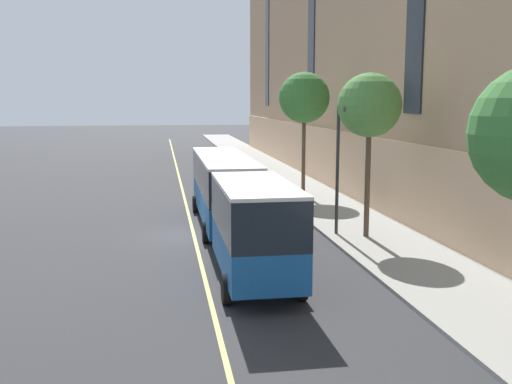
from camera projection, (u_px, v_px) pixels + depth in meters
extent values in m
plane|color=#303033|center=(188.00, 236.00, 29.07)|extent=(260.00, 260.00, 0.00)
cube|color=#9E9B93|center=(346.00, 217.00, 33.38)|extent=(4.80, 160.00, 0.15)
cube|color=#E5B68D|center=(409.00, 186.00, 30.49)|extent=(0.14, 110.00, 4.40)
cube|color=#19569E|center=(224.00, 202.00, 31.17)|extent=(2.52, 11.78, 1.33)
cube|color=black|center=(224.00, 174.00, 30.94)|extent=(2.54, 11.78, 1.63)
cube|color=silver|center=(223.00, 157.00, 30.81)|extent=(2.55, 11.78, 0.12)
cube|color=#19232D|center=(213.00, 165.00, 36.74)|extent=(2.28, 0.09, 1.22)
cube|color=orange|center=(213.00, 152.00, 36.63)|extent=(1.73, 0.07, 0.28)
cube|color=black|center=(213.00, 195.00, 37.04)|extent=(2.43, 0.13, 0.24)
cube|color=white|center=(199.00, 191.00, 36.87)|extent=(0.28, 0.06, 0.18)
cube|color=white|center=(227.00, 191.00, 37.14)|extent=(0.28, 0.06, 0.18)
cylinder|color=#595651|center=(240.00, 208.00, 24.82)|extent=(2.36, 1.01, 2.35)
cube|color=#19569E|center=(255.00, 250.00, 21.21)|extent=(2.50, 6.67, 1.33)
cube|color=black|center=(255.00, 209.00, 20.98)|extent=(2.51, 6.67, 1.63)
cube|color=silver|center=(255.00, 185.00, 20.85)|extent=(2.53, 6.67, 0.12)
cylinder|color=black|center=(195.00, 204.00, 35.11)|extent=(0.30, 1.00, 1.00)
cylinder|color=black|center=(237.00, 203.00, 35.50)|extent=(0.30, 1.00, 1.00)
cylinder|color=black|center=(206.00, 232.00, 27.65)|extent=(0.30, 1.00, 1.00)
cylinder|color=black|center=(258.00, 230.00, 28.04)|extent=(0.30, 1.00, 1.00)
cylinder|color=black|center=(227.00, 289.00, 19.34)|extent=(0.30, 1.00, 1.00)
cylinder|color=black|center=(301.00, 285.00, 19.74)|extent=(0.30, 1.00, 1.00)
cube|color=silver|center=(277.00, 203.00, 34.76)|extent=(1.91, 4.72, 0.64)
cube|color=#232D38|center=(278.00, 193.00, 34.44)|extent=(1.64, 2.14, 0.56)
cube|color=silver|center=(278.00, 188.00, 34.39)|extent=(1.60, 2.04, 0.04)
cylinder|color=black|center=(258.00, 204.00, 36.06)|extent=(0.23, 0.64, 0.64)
cylinder|color=black|center=(286.00, 203.00, 36.37)|extent=(0.23, 0.64, 0.64)
cylinder|color=black|center=(267.00, 213.00, 33.24)|extent=(0.23, 0.64, 0.64)
cylinder|color=black|center=(298.00, 212.00, 33.55)|extent=(0.23, 0.64, 0.64)
cube|color=#4C4C51|center=(241.00, 172.00, 49.27)|extent=(1.81, 4.77, 0.64)
cube|color=#232D38|center=(241.00, 165.00, 48.95)|extent=(1.54, 2.16, 0.56)
cube|color=#4C4C51|center=(241.00, 162.00, 48.90)|extent=(1.51, 2.07, 0.04)
cylinder|color=black|center=(228.00, 174.00, 50.59)|extent=(0.23, 0.64, 0.64)
cylinder|color=black|center=(248.00, 174.00, 50.89)|extent=(0.23, 0.64, 0.64)
cylinder|color=black|center=(233.00, 179.00, 47.74)|extent=(0.23, 0.64, 0.64)
cylinder|color=black|center=(254.00, 178.00, 48.04)|extent=(0.23, 0.64, 0.64)
cube|color=#BCAD89|center=(255.00, 184.00, 42.49)|extent=(1.83, 4.21, 0.64)
cube|color=#232D38|center=(255.00, 176.00, 42.19)|extent=(1.60, 1.90, 0.56)
cube|color=#BCAD89|center=(255.00, 172.00, 42.15)|extent=(1.56, 1.82, 0.04)
cylinder|color=black|center=(240.00, 186.00, 43.66)|extent=(0.22, 0.64, 0.64)
cylinder|color=black|center=(264.00, 186.00, 43.95)|extent=(0.22, 0.64, 0.64)
cylinder|color=black|center=(245.00, 191.00, 41.12)|extent=(0.22, 0.64, 0.64)
cylinder|color=black|center=(270.00, 191.00, 41.41)|extent=(0.22, 0.64, 0.64)
cube|color=black|center=(232.00, 164.00, 55.97)|extent=(1.85, 4.59, 0.64)
cube|color=#232D38|center=(233.00, 158.00, 55.66)|extent=(1.58, 2.08, 0.56)
cube|color=black|center=(233.00, 154.00, 55.62)|extent=(1.54, 1.99, 0.04)
cylinder|color=black|center=(222.00, 166.00, 57.24)|extent=(0.24, 0.65, 0.64)
cylinder|color=black|center=(239.00, 165.00, 57.55)|extent=(0.24, 0.65, 0.64)
cylinder|color=black|center=(225.00, 169.00, 54.50)|extent=(0.24, 0.65, 0.64)
cylinder|color=black|center=(244.00, 169.00, 54.80)|extent=(0.24, 0.65, 0.64)
cylinder|color=brown|center=(368.00, 180.00, 28.01)|extent=(0.25, 0.25, 5.35)
sphere|color=#4C843D|center=(370.00, 105.00, 27.48)|extent=(2.96, 2.96, 2.96)
cylinder|color=brown|center=(304.00, 154.00, 40.43)|extent=(0.26, 0.26, 5.62)
sphere|color=#387533|center=(304.00, 98.00, 39.86)|extent=(3.39, 3.39, 3.39)
cylinder|color=#2D2D30|center=(337.00, 170.00, 28.56)|extent=(0.16, 0.16, 6.15)
cylinder|color=#2D2D30|center=(342.00, 108.00, 27.57)|extent=(0.10, 1.10, 0.10)
cube|color=#3D3D3F|center=(346.00, 109.00, 27.04)|extent=(0.36, 0.60, 0.20)
cylinder|color=red|center=(294.00, 198.00, 37.77)|extent=(0.24, 0.24, 0.55)
sphere|color=silver|center=(294.00, 193.00, 37.72)|extent=(0.20, 0.20, 0.20)
cylinder|color=silver|center=(291.00, 197.00, 37.74)|extent=(0.10, 0.09, 0.09)
cylinder|color=silver|center=(296.00, 197.00, 37.79)|extent=(0.10, 0.09, 0.09)
cube|color=#E0D66B|center=(191.00, 223.00, 32.05)|extent=(0.16, 140.00, 0.01)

